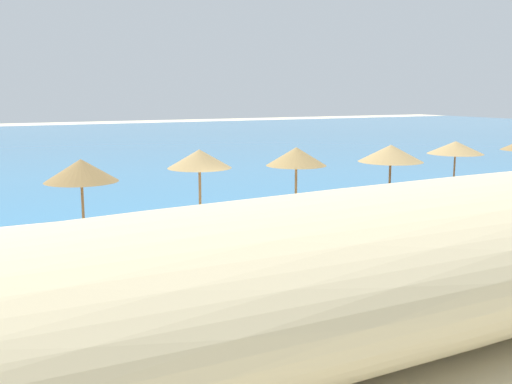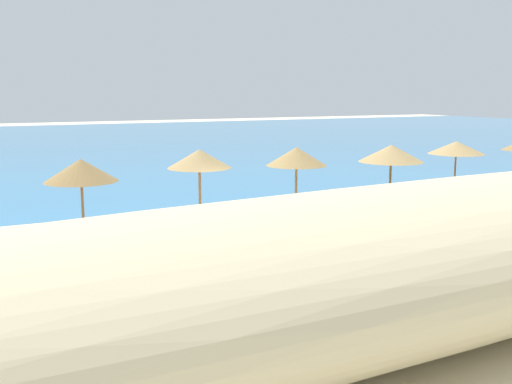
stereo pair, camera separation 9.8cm
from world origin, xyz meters
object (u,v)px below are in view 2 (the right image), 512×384
Objects in this scene: beach_umbrella_4 at (199,159)px; lounge_chair_0 at (423,204)px; beach_umbrella_3 at (81,170)px; beach_umbrella_5 at (296,157)px; beach_umbrella_6 at (391,153)px; beach_umbrella_7 at (456,148)px.

lounge_chair_0 is (8.42, -1.61, -2.00)m from beach_umbrella_4.
beach_umbrella_5 is (7.73, 0.27, 0.02)m from beach_umbrella_3.
beach_umbrella_3 is at bearing 71.74° from lounge_chair_0.
beach_umbrella_4 is 7.82m from beach_umbrella_6.
beach_umbrella_7 is (15.46, 0.13, 0.03)m from beach_umbrella_3.
beach_umbrella_7 is (7.73, -0.14, 0.01)m from beach_umbrella_5.
beach_umbrella_6 is (11.74, -0.18, -0.01)m from beach_umbrella_3.
beach_umbrella_3 is at bearing -179.52° from beach_umbrella_7.
beach_umbrella_6 is at bearing -6.40° from beach_umbrella_5.
lounge_chair_0 is (4.61, -1.66, -1.89)m from beach_umbrella_5.
beach_umbrella_4 is at bearing 67.33° from lounge_chair_0.
beach_umbrella_5 reaches higher than lounge_chair_0.
beach_umbrella_5 is 7.73m from beach_umbrella_7.
beach_umbrella_5 is at bearing 0.73° from beach_umbrella_4.
beach_umbrella_6 is at bearing 14.77° from lounge_chair_0.
beach_umbrella_5 is (3.81, 0.05, -0.11)m from beach_umbrella_4.
beach_umbrella_4 is at bearing 179.55° from beach_umbrella_7.
beach_umbrella_4 reaches higher than beach_umbrella_7.
beach_umbrella_4 reaches higher than lounge_chair_0.
beach_umbrella_7 is 3.95m from lounge_chair_0.
beach_umbrella_7 is at bearing 0.48° from beach_umbrella_3.
beach_umbrella_3 is 11.74m from beach_umbrella_6.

